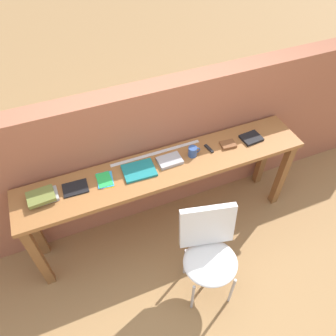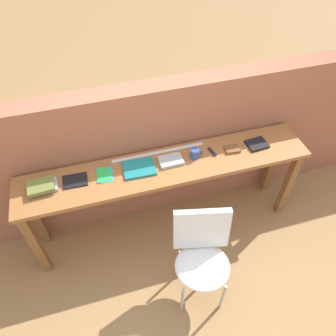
{
  "view_description": "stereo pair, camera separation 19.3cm",
  "coord_description": "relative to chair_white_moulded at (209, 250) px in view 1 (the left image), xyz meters",
  "views": [
    {
      "loc": [
        -0.7,
        -1.45,
        2.87
      ],
      "look_at": [
        0.0,
        0.25,
        0.9
      ],
      "focal_mm": 35.0,
      "sensor_mm": 36.0,
      "label": 1
    },
    {
      "loc": [
        -0.51,
        -1.51,
        2.87
      ],
      "look_at": [
        0.0,
        0.25,
        0.9
      ],
      "focal_mm": 35.0,
      "sensor_mm": 36.0,
      "label": 2
    }
  ],
  "objects": [
    {
      "name": "ruler_metal_back_edge",
      "position": [
        -0.12,
        0.85,
        0.35
      ],
      "size": [
        0.82,
        0.03,
        0.0
      ],
      "primitive_type": "cube",
      "color": "silver",
      "rests_on": "sideboard"
    },
    {
      "name": "multitool_folded",
      "position": [
        0.33,
        0.72,
        0.36
      ],
      "size": [
        0.04,
        0.11,
        0.02
      ],
      "primitive_type": "cube",
      "rotation": [
        0.0,
        0.0,
        0.19
      ],
      "color": "black",
      "rests_on": "sideboard"
    },
    {
      "name": "book_repair_rightmost",
      "position": [
        0.74,
        0.69,
        0.37
      ],
      "size": [
        0.19,
        0.16,
        0.02
      ],
      "primitive_type": "cube",
      "rotation": [
        0.0,
        0.0,
        0.08
      ],
      "color": "black",
      "rests_on": "sideboard"
    },
    {
      "name": "ground_plane",
      "position": [
        -0.1,
        0.38,
        -0.53
      ],
      "size": [
        40.0,
        40.0,
        0.0
      ],
      "primitive_type": "plane",
      "color": "#9E7547"
    },
    {
      "name": "brick_wall_back",
      "position": [
        -0.1,
        1.02,
        0.2
      ],
      "size": [
        6.0,
        0.2,
        1.45
      ],
      "primitive_type": "cube",
      "color": "#9E5B42",
      "rests_on": "ground"
    },
    {
      "name": "book_stack_leftmost",
      "position": [
        -1.1,
        0.7,
        0.38
      ],
      "size": [
        0.23,
        0.17,
        0.06
      ],
      "color": "#9E9EA3",
      "rests_on": "sideboard"
    },
    {
      "name": "chair_white_moulded",
      "position": [
        0.0,
        0.0,
        0.0
      ],
      "size": [
        0.53,
        0.54,
        0.89
      ],
      "color": "white",
      "rests_on": "ground"
    },
    {
      "name": "book_grey_hardcover",
      "position": [
        -0.05,
        0.71,
        0.37
      ],
      "size": [
        0.21,
        0.14,
        0.03
      ],
      "primitive_type": "cube",
      "rotation": [
        0.0,
        0.0,
        0.02
      ],
      "color": "#9E9EA3",
      "rests_on": "sideboard"
    },
    {
      "name": "sideboard",
      "position": [
        -0.1,
        0.68,
        0.21
      ],
      "size": [
        2.5,
        0.44,
        0.88
      ],
      "color": "#996033",
      "rests_on": "ground"
    },
    {
      "name": "magazine_cycling",
      "position": [
        -0.85,
        0.71,
        0.36
      ],
      "size": [
        0.2,
        0.15,
        0.01
      ],
      "primitive_type": "cube",
      "rotation": [
        0.0,
        0.0,
        -0.04
      ],
      "color": "black",
      "rests_on": "sideboard"
    },
    {
      "name": "pamphlet_pile_colourful",
      "position": [
        -0.61,
        0.71,
        0.36
      ],
      "size": [
        0.15,
        0.19,
        0.01
      ],
      "color": "yellow",
      "rests_on": "sideboard"
    },
    {
      "name": "book_open_centre",
      "position": [
        -0.32,
        0.7,
        0.36
      ],
      "size": [
        0.27,
        0.21,
        0.02
      ],
      "primitive_type": "cube",
      "rotation": [
        0.0,
        0.0,
        -0.04
      ],
      "color": "#19757A",
      "rests_on": "sideboard"
    },
    {
      "name": "mug",
      "position": [
        0.16,
        0.7,
        0.4
      ],
      "size": [
        0.11,
        0.08,
        0.09
      ],
      "color": "#2D4C8C",
      "rests_on": "sideboard"
    },
    {
      "name": "leather_journal_brown",
      "position": [
        0.51,
        0.69,
        0.37
      ],
      "size": [
        0.14,
        0.11,
        0.02
      ],
      "primitive_type": "cube",
      "rotation": [
        0.0,
        0.0,
        -0.08
      ],
      "color": "brown",
      "rests_on": "sideboard"
    }
  ]
}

